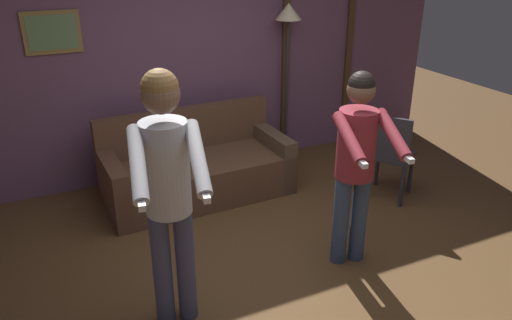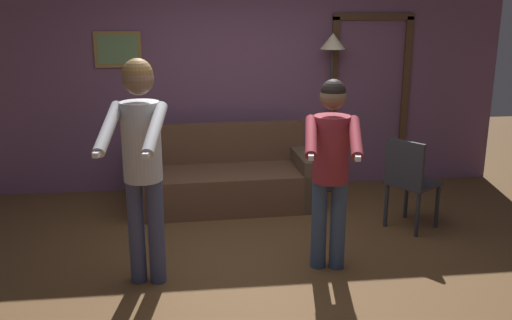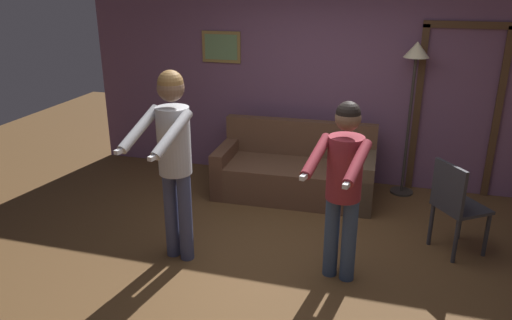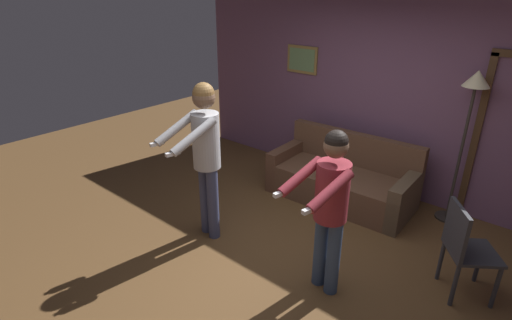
% 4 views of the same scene
% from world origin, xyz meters
% --- Properties ---
extents(ground_plane, '(12.00, 12.00, 0.00)m').
position_xyz_m(ground_plane, '(0.00, 0.00, 0.00)').
color(ground_plane, brown).
extents(back_wall_assembly, '(6.40, 0.10, 2.60)m').
position_xyz_m(back_wall_assembly, '(0.01, 2.24, 1.30)').
color(back_wall_assembly, '#6E4A66').
rests_on(back_wall_assembly, ground_plane).
extents(couch, '(1.93, 0.91, 0.87)m').
position_xyz_m(couch, '(-0.22, 1.57, 0.28)').
color(couch, brown).
rests_on(couch, ground_plane).
extents(torchiere_lamp, '(0.29, 0.29, 1.86)m').
position_xyz_m(torchiere_lamp, '(1.06, 1.99, 1.50)').
color(torchiere_lamp, '#332D28').
rests_on(torchiere_lamp, ground_plane).
extents(person_standing_left, '(0.52, 0.74, 1.81)m').
position_xyz_m(person_standing_left, '(-0.97, -0.20, 1.11)').
color(person_standing_left, '#3E4467').
rests_on(person_standing_left, ground_plane).
extents(person_standing_right, '(0.52, 0.70, 1.62)m').
position_xyz_m(person_standing_right, '(0.54, -0.12, 0.97)').
color(person_standing_right, '#364A6C').
rests_on(person_standing_right, ground_plane).
extents(dining_chair_distant, '(0.59, 0.59, 0.93)m').
position_xyz_m(dining_chair_distant, '(1.53, 0.64, 0.53)').
color(dining_chair_distant, '#2D2D33').
rests_on(dining_chair_distant, ground_plane).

